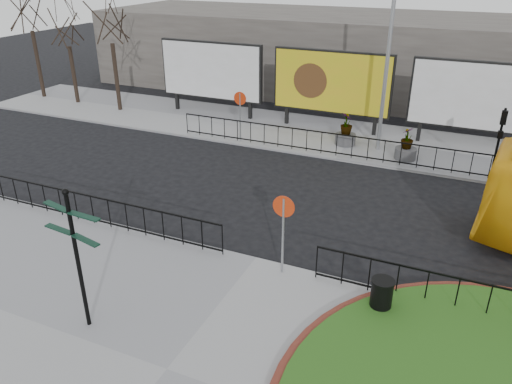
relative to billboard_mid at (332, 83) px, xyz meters
The scene contains 21 objects.
ground 13.31m from the billboard_mid, 83.40° to the right, with size 90.00×90.00×0.00m, color black.
pavement_near 18.21m from the billboard_mid, 85.23° to the right, with size 30.00×10.00×0.12m, color gray.
pavement_far 3.10m from the billboard_mid, 32.94° to the right, with size 44.00×6.00×0.12m, color gray.
railing_near_left 14.15m from the billboard_mid, 108.73° to the right, with size 10.00×0.10×1.10m, color black, non-canonical shape.
railing_near_right 15.62m from the billboard_mid, 58.92° to the right, with size 9.00×0.10×1.10m, color black, non-canonical shape.
railing_far 4.84m from the billboard_mid, 55.75° to the right, with size 18.00×0.10×1.10m, color black, non-canonical shape.
speed_sign_far 5.04m from the billboard_mid, 134.46° to the right, with size 0.64×0.07×2.47m.
speed_sign_near 13.62m from the billboard_mid, 79.41° to the right, with size 0.64×0.07×2.47m.
billboard_left 7.00m from the billboard_mid, behind, with size 6.20×0.31×4.10m.
billboard_mid is the anchor object (origin of this frame).
billboard_right 7.00m from the billboard_mid, ahead, with size 6.20×0.31×4.10m.
lamp_post 4.23m from the billboard_mid, 33.25° to the right, with size 0.74×0.18×9.23m.
signal_pole_a 8.80m from the billboard_mid, 24.42° to the right, with size 0.22×0.26×3.00m.
tree_left 12.63m from the billboard_mid, behind, with size 2.00×2.00×7.00m, color #2D2119, non-canonical shape.
tree_mid 16.05m from the billboard_mid, behind, with size 2.00×2.00×6.20m, color #2D2119, non-canonical shape.
tree_far 19.07m from the billboard_mid, behind, with size 2.00×2.00×7.50m, color #2D2119, non-canonical shape.
building_backdrop 9.15m from the billboard_mid, 80.57° to the left, with size 40.00×10.00×5.00m, color #645D58.
fingerpost_sign 17.50m from the billboard_mid, 93.70° to the right, with size 1.76×0.52×3.77m.
litter_bin 15.21m from the billboard_mid, 68.70° to the right, with size 0.60×0.60×0.99m.
planter_b 3.07m from the billboard_mid, 54.52° to the right, with size 1.00×1.00×1.58m.
planter_c 5.53m from the billboard_mid, 31.99° to the right, with size 0.97×0.97×1.48m.
Camera 1 is at (5.22, -11.87, 8.54)m, focal length 35.00 mm.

